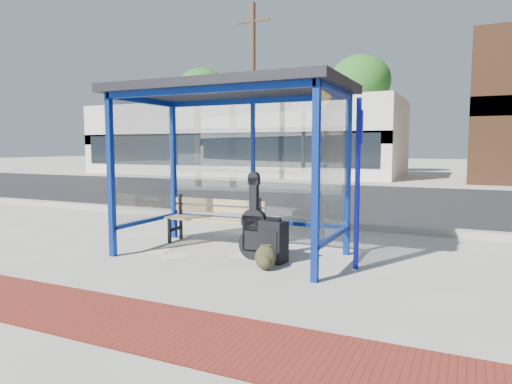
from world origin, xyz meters
The scene contains 19 objects.
ground centered at (0.00, 0.00, 0.00)m, with size 120.00×120.00×0.00m, color #B2ADA0.
brick_paver_strip centered at (0.00, -2.60, 0.01)m, with size 60.00×1.00×0.01m, color maroon.
curb_near centered at (0.00, 2.90, 0.06)m, with size 60.00×0.25×0.12m, color gray.
street_asphalt centered at (0.00, 8.00, 0.00)m, with size 60.00×10.00×0.00m, color black.
curb_far centered at (0.00, 13.10, 0.06)m, with size 60.00×0.25×0.12m, color gray.
far_sidewalk centered at (0.00, 15.00, 0.00)m, with size 60.00×4.00×0.01m, color #B2ADA0.
bus_shelter centered at (0.00, 0.07, 2.07)m, with size 3.30×1.80×2.42m.
storefront_white centered at (-9.00, 17.99, 2.00)m, with size 18.00×6.04×4.00m.
tree_left centered at (-14.00, 22.00, 5.45)m, with size 3.60×3.60×7.03m.
tree_mid centered at (-3.00, 22.00, 5.45)m, with size 3.60×3.60×7.03m.
utility_pole_west centered at (-6.00, 13.40, 4.11)m, with size 1.60×0.24×8.00m.
bench centered at (-0.60, 0.61, 0.43)m, with size 1.63×0.46×0.76m.
guitar_bag centered at (0.40, -0.06, 0.42)m, with size 0.42×0.14×1.14m.
suitcase centered at (0.71, -0.11, 0.29)m, with size 0.40×0.30×0.62m.
backpack centered at (0.77, -0.50, 0.15)m, with size 0.32×0.30×0.32m.
sign_post centered at (1.81, 0.03, 1.22)m, with size 0.11×0.27×2.16m.
newspaper_a centered at (-0.68, -0.39, 0.00)m, with size 0.38×0.30×0.01m, color white.
newspaper_b centered at (-1.11, -0.23, 0.00)m, with size 0.39×0.31×0.01m, color white.
newspaper_c centered at (0.20, 0.12, 0.00)m, with size 0.40×0.31×0.01m, color white.
Camera 1 is at (3.06, -5.68, 1.55)m, focal length 32.00 mm.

